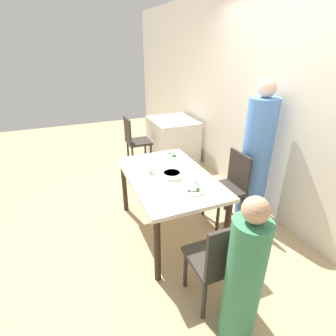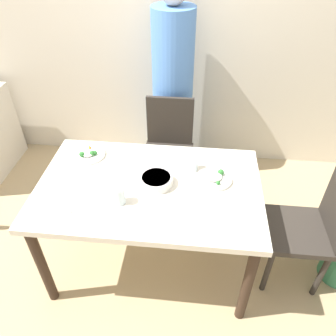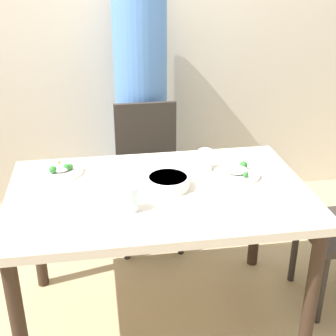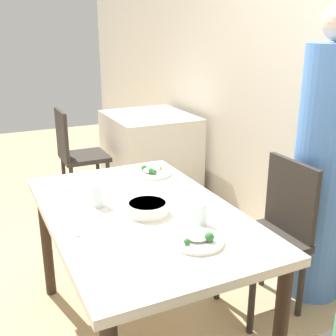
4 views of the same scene
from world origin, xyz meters
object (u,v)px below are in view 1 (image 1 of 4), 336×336
at_px(glass_water_tall, 195,179).
at_px(person_child, 244,280).
at_px(bowl_curry, 172,175).
at_px(chair_adult_spot, 229,185).
at_px(person_adult, 256,158).
at_px(chair_child_spot, 218,259).
at_px(plate_rice_adult, 174,156).

bearing_deg(glass_water_tall, person_child, -9.05).
bearing_deg(person_child, bowl_curry, 179.60).
distance_m(chair_adult_spot, person_adult, 0.45).
relative_size(chair_adult_spot, person_adult, 0.52).
bearing_deg(person_child, glass_water_tall, 170.95).
relative_size(chair_child_spot, bowl_curry, 4.43).
distance_m(bowl_curry, glass_water_tall, 0.26).
bearing_deg(person_child, chair_child_spot, 180.00).
bearing_deg(chair_adult_spot, person_child, -30.73).
height_order(person_child, bowl_curry, person_child).
xyz_separation_m(chair_child_spot, person_adult, (-0.96, 1.09, 0.30)).
distance_m(plate_rice_adult, glass_water_tall, 0.70).
relative_size(person_child, glass_water_tall, 11.70).
height_order(bowl_curry, glass_water_tall, glass_water_tall).
bearing_deg(chair_adult_spot, chair_child_spot, -37.91).
bearing_deg(bowl_curry, chair_adult_spot, 90.22).
relative_size(chair_child_spot, glass_water_tall, 8.36).
relative_size(chair_adult_spot, glass_water_tall, 8.36).
bearing_deg(plate_rice_adult, chair_adult_spot, 46.59).
distance_m(chair_adult_spot, bowl_curry, 0.79).
bearing_deg(person_child, chair_adult_spot, 149.27).
distance_m(chair_child_spot, plate_rice_adult, 1.49).
relative_size(chair_adult_spot, plate_rice_adult, 3.82).
xyz_separation_m(chair_child_spot, plate_rice_adult, (-1.45, 0.24, 0.27)).
bearing_deg(person_adult, chair_adult_spot, -90.00).
bearing_deg(chair_adult_spot, glass_water_tall, -70.20).
xyz_separation_m(person_adult, bowl_curry, (0.00, -1.08, -0.02)).
relative_size(person_child, plate_rice_adult, 5.34).
xyz_separation_m(chair_child_spot, bowl_curry, (-0.96, 0.01, 0.29)).
height_order(person_adult, person_child, person_adult).
bearing_deg(plate_rice_adult, person_child, -7.80).
distance_m(person_child, bowl_curry, 1.27).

